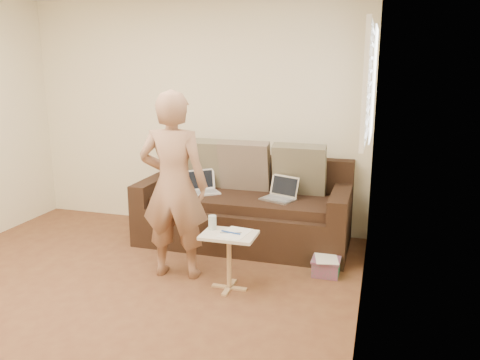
{
  "coord_description": "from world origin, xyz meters",
  "views": [
    {
      "loc": [
        2.09,
        -2.93,
        1.87
      ],
      "look_at": [
        0.8,
        1.4,
        0.78
      ],
      "focal_mm": 36.1,
      "sensor_mm": 36.0,
      "label": 1
    }
  ],
  "objects_px": {
    "sofa": "(244,204)",
    "striped_box": "(326,266)",
    "person": "(174,186)",
    "side_table": "(229,261)",
    "laptop_white": "(203,193)",
    "drinking_glass": "(212,222)",
    "laptop_silver": "(278,200)"
  },
  "relations": [
    {
      "from": "laptop_silver",
      "to": "laptop_white",
      "type": "xyz_separation_m",
      "value": [
        -0.82,
        0.03,
        0.0
      ]
    },
    {
      "from": "side_table",
      "to": "laptop_silver",
      "type": "bearing_deg",
      "value": 79.42
    },
    {
      "from": "laptop_white",
      "to": "striped_box",
      "type": "height_order",
      "value": "laptop_white"
    },
    {
      "from": "person",
      "to": "laptop_white",
      "type": "bearing_deg",
      "value": -91.75
    },
    {
      "from": "laptop_silver",
      "to": "sofa",
      "type": "bearing_deg",
      "value": -168.65
    },
    {
      "from": "person",
      "to": "drinking_glass",
      "type": "height_order",
      "value": "person"
    },
    {
      "from": "person",
      "to": "drinking_glass",
      "type": "bearing_deg",
      "value": 162.42
    },
    {
      "from": "sofa",
      "to": "striped_box",
      "type": "distance_m",
      "value": 1.16
    },
    {
      "from": "sofa",
      "to": "striped_box",
      "type": "bearing_deg",
      "value": -31.23
    },
    {
      "from": "laptop_silver",
      "to": "laptop_white",
      "type": "height_order",
      "value": "laptop_white"
    },
    {
      "from": "laptop_silver",
      "to": "drinking_glass",
      "type": "distance_m",
      "value": 1.03
    },
    {
      "from": "laptop_silver",
      "to": "side_table",
      "type": "bearing_deg",
      "value": -78.96
    },
    {
      "from": "laptop_silver",
      "to": "person",
      "type": "relative_size",
      "value": 0.2
    },
    {
      "from": "sofa",
      "to": "striped_box",
      "type": "height_order",
      "value": "sofa"
    },
    {
      "from": "laptop_white",
      "to": "person",
      "type": "height_order",
      "value": "person"
    },
    {
      "from": "side_table",
      "to": "drinking_glass",
      "type": "bearing_deg",
      "value": 158.65
    },
    {
      "from": "drinking_glass",
      "to": "striped_box",
      "type": "distance_m",
      "value": 1.14
    },
    {
      "from": "sofa",
      "to": "side_table",
      "type": "height_order",
      "value": "sofa"
    },
    {
      "from": "person",
      "to": "side_table",
      "type": "distance_m",
      "value": 0.81
    },
    {
      "from": "laptop_silver",
      "to": "side_table",
      "type": "height_order",
      "value": "laptop_silver"
    },
    {
      "from": "sofa",
      "to": "laptop_white",
      "type": "distance_m",
      "value": 0.45
    },
    {
      "from": "laptop_white",
      "to": "striped_box",
      "type": "distance_m",
      "value": 1.55
    },
    {
      "from": "sofa",
      "to": "drinking_glass",
      "type": "height_order",
      "value": "sofa"
    },
    {
      "from": "person",
      "to": "striped_box",
      "type": "xyz_separation_m",
      "value": [
        1.31,
        0.38,
        -0.75
      ]
    },
    {
      "from": "sofa",
      "to": "laptop_silver",
      "type": "height_order",
      "value": "sofa"
    },
    {
      "from": "side_table",
      "to": "drinking_glass",
      "type": "xyz_separation_m",
      "value": [
        -0.17,
        0.07,
        0.31
      ]
    },
    {
      "from": "sofa",
      "to": "laptop_white",
      "type": "height_order",
      "value": "sofa"
    },
    {
      "from": "person",
      "to": "laptop_silver",
      "type": "bearing_deg",
      "value": -136.69
    },
    {
      "from": "person",
      "to": "side_table",
      "type": "height_order",
      "value": "person"
    },
    {
      "from": "laptop_silver",
      "to": "side_table",
      "type": "xyz_separation_m",
      "value": [
        -0.19,
        -1.03,
        -0.27
      ]
    },
    {
      "from": "laptop_silver",
      "to": "laptop_white",
      "type": "distance_m",
      "value": 0.82
    },
    {
      "from": "laptop_white",
      "to": "drinking_glass",
      "type": "xyz_separation_m",
      "value": [
        0.46,
        -0.99,
        0.04
      ]
    }
  ]
}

